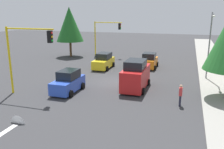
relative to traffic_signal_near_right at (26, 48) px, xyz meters
The scene contains 12 objects.
ground_plane 9.26m from the traffic_signal_near_right, 136.35° to the left, with size 120.00×120.00×0.00m, color #353538.
sidewalk_kerb 20.02m from the traffic_signal_near_right, 124.14° to the left, with size 80.00×4.00×0.15m, color gray.
lane_arrow_near 7.40m from the traffic_signal_near_right, 26.28° to the left, with size 2.40×1.10×1.10m.
traffic_signal_near_right is the anchor object (origin of this frame).
traffic_signal_far_right 20.00m from the traffic_signal_near_right, behind, with size 0.36×4.59×5.57m.
street_lamp_curbside 17.75m from the traffic_signal_near_right, 122.78° to the left, with size 2.15×0.28×7.00m.
tree_opposite_side 18.79m from the traffic_signal_near_right, 163.66° to the right, with size 4.29×4.29×7.85m.
delivery_van_red 9.97m from the traffic_signal_near_right, 118.39° to the left, with size 4.80×2.22×2.77m.
car_orange 16.29m from the traffic_signal_near_right, 149.11° to the left, with size 3.75×2.03×1.98m.
car_blue 4.64m from the traffic_signal_near_right, 122.68° to the left, with size 3.88×2.00×1.98m.
car_yellow 12.38m from the traffic_signal_near_right, 167.10° to the left, with size 4.17×2.05×1.98m.
pedestrian_crossing 13.06m from the traffic_signal_near_right, 96.16° to the left, with size 0.40×0.24×1.70m.
Camera 1 is at (22.72, 7.17, 7.00)m, focal length 38.50 mm.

